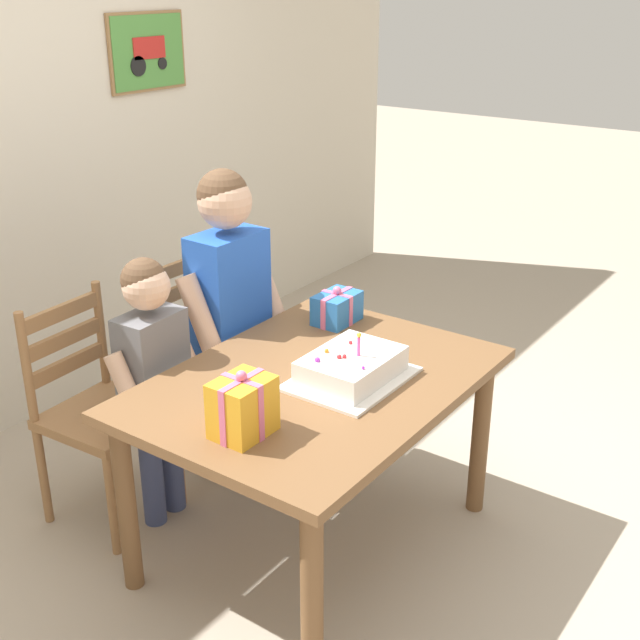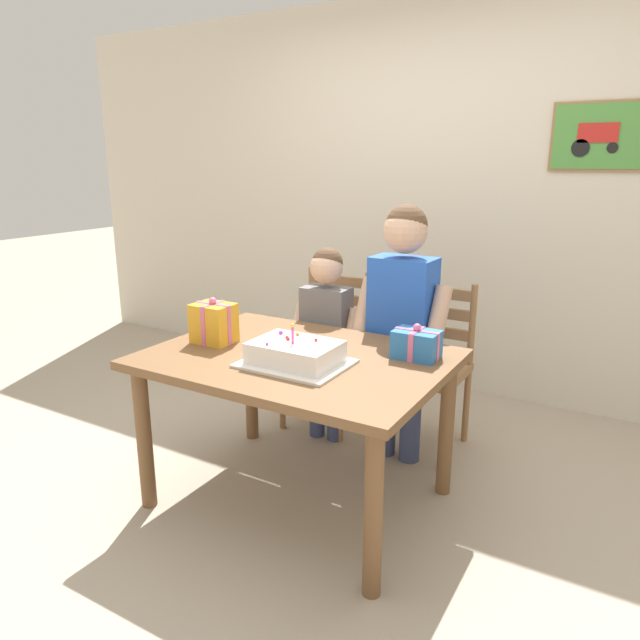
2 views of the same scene
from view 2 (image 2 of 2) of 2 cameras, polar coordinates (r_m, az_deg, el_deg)
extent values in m
plane|color=tan|center=(2.93, -2.07, -16.94)|extent=(20.00, 20.00, 0.00)
cube|color=beige|center=(4.10, 11.54, 11.40)|extent=(6.40, 0.08, 2.60)
cube|color=olive|center=(3.84, 25.48, 15.86)|extent=(0.51, 0.02, 0.39)
cube|color=#4C8E3D|center=(3.83, 25.47, 15.87)|extent=(0.48, 0.01, 0.36)
cube|color=red|center=(3.83, 25.49, 16.17)|extent=(0.22, 0.01, 0.11)
cylinder|color=black|center=(3.83, 24.06, 15.07)|extent=(0.10, 0.01, 0.10)
cylinder|color=black|center=(3.82, 26.63, 14.79)|extent=(0.06, 0.01, 0.06)
cube|color=brown|center=(2.62, -2.22, -3.85)|extent=(1.31, 0.96, 0.04)
cylinder|color=brown|center=(2.83, -16.78, -11.00)|extent=(0.07, 0.07, 0.68)
cylinder|color=brown|center=(2.22, 5.22, -18.28)|extent=(0.07, 0.07, 0.68)
cylinder|color=brown|center=(3.37, -6.76, -6.03)|extent=(0.07, 0.07, 0.68)
cylinder|color=brown|center=(2.87, 12.23, -10.22)|extent=(0.07, 0.07, 0.68)
cube|color=white|center=(2.49, -2.41, -4.26)|extent=(0.44, 0.34, 0.01)
cube|color=white|center=(2.48, -2.43, -3.15)|extent=(0.36, 0.26, 0.09)
cylinder|color=#E04C9E|center=(2.43, -2.69, -1.55)|extent=(0.01, 0.01, 0.07)
sphere|color=yellow|center=(2.41, -2.70, -0.53)|extent=(0.02, 0.02, 0.02)
sphere|color=purple|center=(2.42, -5.19, -2.34)|extent=(0.01, 0.01, 0.01)
sphere|color=red|center=(2.47, -0.39, -1.96)|extent=(0.01, 0.01, 0.01)
sphere|color=orange|center=(2.54, -2.20, -1.42)|extent=(0.02, 0.02, 0.02)
sphere|color=red|center=(2.48, -3.13, -1.86)|extent=(0.02, 0.02, 0.02)
sphere|color=purple|center=(2.57, -3.84, -1.25)|extent=(0.02, 0.02, 0.02)
sphere|color=red|center=(2.50, -3.22, -1.73)|extent=(0.02, 0.02, 0.02)
cube|color=gold|center=(2.81, -10.32, -0.32)|extent=(0.19, 0.15, 0.19)
cube|color=#DB668E|center=(2.81, -10.32, -0.32)|extent=(0.19, 0.02, 0.19)
cube|color=#DB668E|center=(2.81, -10.32, -0.32)|extent=(0.02, 0.15, 0.19)
sphere|color=#DB668E|center=(2.78, -10.43, 1.83)|extent=(0.04, 0.04, 0.04)
cube|color=#286BB7|center=(2.59, 9.38, -2.37)|extent=(0.20, 0.14, 0.12)
cube|color=#DB668E|center=(2.59, 9.38, -2.37)|extent=(0.20, 0.02, 0.13)
cube|color=#DB668E|center=(2.59, 9.38, -2.37)|extent=(0.02, 0.14, 0.13)
sphere|color=#DB668E|center=(2.57, 9.46, -0.73)|extent=(0.04, 0.04, 0.04)
cube|color=#996B42|center=(3.50, 0.50, -3.20)|extent=(0.45, 0.45, 0.04)
cylinder|color=#996B42|center=(3.35, 1.97, -8.42)|extent=(0.04, 0.04, 0.43)
cylinder|color=#996B42|center=(3.51, -3.70, -7.27)|extent=(0.04, 0.04, 0.43)
cylinder|color=#996B42|center=(3.67, 4.49, -6.25)|extent=(0.04, 0.04, 0.43)
cylinder|color=#996B42|center=(3.82, -0.80, -5.31)|extent=(0.04, 0.04, 0.43)
cylinder|color=#996B42|center=(3.52, 4.66, 1.03)|extent=(0.04, 0.04, 0.45)
cylinder|color=#996B42|center=(3.68, -0.83, 1.70)|extent=(0.04, 0.04, 0.45)
cube|color=#996B42|center=(3.61, 1.85, 0.33)|extent=(0.36, 0.05, 0.06)
cube|color=#996B42|center=(3.58, 1.86, 2.07)|extent=(0.36, 0.05, 0.06)
cube|color=#996B42|center=(3.56, 1.88, 3.83)|extent=(0.36, 0.05, 0.06)
cube|color=#996B42|center=(3.25, 10.14, -4.94)|extent=(0.42, 0.42, 0.04)
cylinder|color=#996B42|center=(3.12, 11.96, -10.65)|extent=(0.04, 0.04, 0.43)
cylinder|color=#996B42|center=(3.25, 5.55, -9.29)|extent=(0.04, 0.04, 0.43)
cylinder|color=#996B42|center=(3.45, 14.08, -8.15)|extent=(0.04, 0.04, 0.43)
cylinder|color=#996B42|center=(3.56, 8.21, -7.04)|extent=(0.04, 0.04, 0.43)
cylinder|color=#996B42|center=(3.29, 14.62, -0.46)|extent=(0.04, 0.04, 0.45)
cylinder|color=#996B42|center=(3.41, 8.52, 0.43)|extent=(0.04, 0.04, 0.45)
cube|color=#996B42|center=(3.36, 11.45, -1.12)|extent=(0.36, 0.03, 0.06)
cube|color=#996B42|center=(3.33, 11.56, 0.74)|extent=(0.36, 0.03, 0.06)
cube|color=#996B42|center=(3.31, 11.66, 2.62)|extent=(0.36, 0.03, 0.06)
cylinder|color=#38426B|center=(3.17, 8.84, -9.22)|extent=(0.11, 0.11, 0.51)
cylinder|color=#38426B|center=(3.22, 6.49, -8.71)|extent=(0.11, 0.11, 0.51)
cube|color=blue|center=(3.01, 8.02, 0.58)|extent=(0.32, 0.20, 0.58)
cylinder|color=tan|center=(2.91, 11.31, -0.51)|extent=(0.09, 0.24, 0.39)
cylinder|color=tan|center=(3.07, 4.28, 0.58)|extent=(0.09, 0.24, 0.39)
sphere|color=tan|center=(2.93, 8.33, 8.57)|extent=(0.22, 0.22, 0.22)
sphere|color=brown|center=(2.94, 8.43, 9.11)|extent=(0.21, 0.21, 0.21)
cylinder|color=#38426B|center=(3.37, 1.48, -8.36)|extent=(0.09, 0.09, 0.42)
cylinder|color=#38426B|center=(3.42, -0.28, -8.00)|extent=(0.09, 0.09, 0.42)
cube|color=slate|center=(3.24, 0.61, -0.92)|extent=(0.27, 0.17, 0.48)
cylinder|color=#E0B293|center=(3.15, 3.01, -1.73)|extent=(0.08, 0.20, 0.32)
cylinder|color=#E0B293|center=(3.29, -2.18, -0.95)|extent=(0.08, 0.20, 0.32)
sphere|color=#E0B293|center=(3.16, 0.63, 5.14)|extent=(0.18, 0.18, 0.18)
sphere|color=brown|center=(3.17, 0.72, 5.57)|extent=(0.17, 0.17, 0.17)
camera|label=1|loc=(3.55, -53.69, 17.50)|focal=46.32mm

